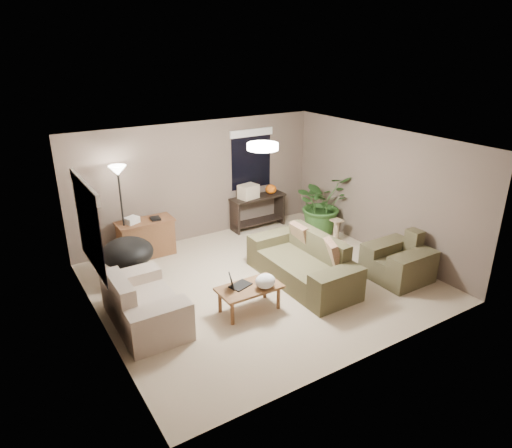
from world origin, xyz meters
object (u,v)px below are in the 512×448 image
desk (146,238)px  console_table (258,209)px  floor_lamp (119,182)px  cat_scratching_post (336,232)px  loveseat (143,307)px  armchair (398,263)px  coffee_table (249,290)px  houseplant (322,210)px  main_sofa (304,266)px  papasan_chair (128,257)px

desk → console_table: same height
floor_lamp → cat_scratching_post: floor_lamp is taller
loveseat → cat_scratching_post: size_ratio=3.20×
loveseat → armchair: 4.49m
coffee_table → houseplant: size_ratio=0.74×
main_sofa → floor_lamp: size_ratio=1.15×
loveseat → papasan_chair: 1.48m
houseplant → armchair: bearing=-94.8°
desk → houseplant: 3.83m
desk → houseplant: size_ratio=0.81×
floor_lamp → houseplant: bearing=-11.6°
loveseat → desk: (0.86, 2.28, 0.08)m
papasan_chair → floor_lamp: size_ratio=0.49×
floor_lamp → loveseat: bearing=-101.1°
armchair → houseplant: 2.42m
main_sofa → console_table: (0.67, 2.59, 0.14)m
console_table → papasan_chair: bearing=-164.1°
coffee_table → cat_scratching_post: cat_scratching_post is taller
loveseat → coffee_table: 1.63m
coffee_table → floor_lamp: (-1.11, 2.76, 1.24)m
coffee_table → papasan_chair: bearing=123.5°
desk → floor_lamp: 1.29m
main_sofa → papasan_chair: (-2.62, 1.65, 0.17)m
papasan_chair → houseplant: houseplant is taller
armchair → coffee_table: 2.87m
console_table → papasan_chair: size_ratio=1.40×
coffee_table → cat_scratching_post: 3.24m
loveseat → papasan_chair: bearing=80.6°
loveseat → houseplant: (4.58, 1.39, 0.23)m
main_sofa → armchair: (1.51, -0.81, 0.00)m
desk → floor_lamp: bearing=-175.1°
armchair → loveseat: bearing=167.0°
loveseat → desk: 2.43m
floor_lamp → cat_scratching_post: bearing=-19.5°
console_table → houseplant: houseplant is taller
main_sofa → papasan_chair: size_ratio=2.37×
desk → houseplant: bearing=-13.3°
main_sofa → console_table: size_ratio=1.69×
main_sofa → desk: main_sofa is taller
coffee_table → papasan_chair: papasan_chair is taller
main_sofa → floor_lamp: 3.68m
coffee_table → floor_lamp: 3.22m
desk → cat_scratching_post: (3.65, -1.47, -0.16)m
main_sofa → floor_lamp: bearing=134.9°
loveseat → desk: size_ratio=1.45×
coffee_table → loveseat: bearing=161.5°
main_sofa → armchair: 1.72m
loveseat → houseplant: 4.79m
coffee_table → houseplant: bearing=32.2°
loveseat → armchair: size_ratio=1.60×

